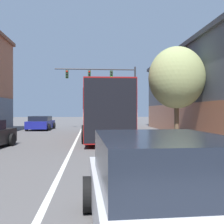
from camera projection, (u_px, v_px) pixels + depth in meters
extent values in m
cube|color=silver|center=(75.00, 143.00, 14.14)|extent=(0.14, 43.72, 0.01)
cube|color=#A86647|center=(200.00, 121.00, 16.13)|extent=(0.24, 27.13, 2.29)
cube|color=maroon|center=(105.00, 111.00, 17.67)|extent=(2.66, 11.92, 3.06)
cube|color=black|center=(105.00, 103.00, 17.67)|extent=(2.70, 11.68, 0.98)
cube|color=beige|center=(105.00, 114.00, 17.67)|extent=(2.69, 11.80, 0.31)
cube|color=black|center=(110.00, 111.00, 11.77)|extent=(2.39, 0.10, 2.94)
cylinder|color=black|center=(88.00, 126.00, 21.27)|extent=(0.32, 1.01, 1.00)
cylinder|color=black|center=(119.00, 126.00, 21.43)|extent=(0.32, 1.01, 1.00)
cylinder|color=black|center=(85.00, 134.00, 13.92)|extent=(0.32, 1.01, 1.00)
cylinder|color=black|center=(131.00, 134.00, 14.08)|extent=(0.32, 1.01, 1.00)
cube|color=silver|center=(169.00, 213.00, 3.22)|extent=(1.95, 4.55, 0.63)
cube|color=black|center=(162.00, 158.00, 3.49)|extent=(1.75, 2.39, 0.61)
cylinder|color=black|center=(89.00, 194.00, 4.51)|extent=(0.24, 0.61, 0.61)
cylinder|color=black|center=(194.00, 190.00, 4.72)|extent=(0.24, 0.61, 0.61)
cube|color=navy|center=(41.00, 124.00, 24.47)|extent=(2.02, 4.35, 0.66)
cube|color=black|center=(40.00, 118.00, 24.25)|extent=(1.80, 2.28, 0.45)
cylinder|color=black|center=(34.00, 126.00, 25.74)|extent=(0.24, 0.61, 0.61)
cylinder|color=black|center=(54.00, 126.00, 25.84)|extent=(0.24, 0.61, 0.61)
cylinder|color=black|center=(27.00, 127.00, 23.09)|extent=(0.24, 0.61, 0.61)
cylinder|color=black|center=(49.00, 127.00, 23.19)|extent=(0.24, 0.61, 0.61)
cylinder|color=black|center=(12.00, 140.00, 13.05)|extent=(0.28, 0.63, 0.61)
cylinder|color=#333338|center=(135.00, 98.00, 26.39)|extent=(0.18, 0.18, 6.21)
cylinder|color=#333338|center=(95.00, 69.00, 26.05)|extent=(8.00, 0.12, 0.12)
cube|color=#234723|center=(111.00, 75.00, 26.19)|extent=(0.28, 0.24, 0.80)
sphere|color=black|center=(112.00, 72.00, 26.03)|extent=(0.18, 0.18, 0.18)
sphere|color=black|center=(112.00, 74.00, 26.04)|extent=(0.18, 0.18, 0.18)
sphere|color=green|center=(112.00, 77.00, 26.04)|extent=(0.18, 0.18, 0.18)
cube|color=#234723|center=(89.00, 74.00, 26.00)|extent=(0.28, 0.24, 0.80)
sphere|color=red|center=(89.00, 72.00, 25.85)|extent=(0.18, 0.18, 0.18)
sphere|color=black|center=(89.00, 74.00, 25.85)|extent=(0.18, 0.18, 0.18)
sphere|color=black|center=(89.00, 77.00, 25.85)|extent=(0.18, 0.18, 0.18)
cube|color=#234723|center=(67.00, 74.00, 25.82)|extent=(0.28, 0.24, 0.80)
sphere|color=red|center=(67.00, 71.00, 25.67)|extent=(0.18, 0.18, 0.18)
sphere|color=black|center=(67.00, 74.00, 25.67)|extent=(0.18, 0.18, 0.18)
sphere|color=black|center=(67.00, 76.00, 25.67)|extent=(0.18, 0.18, 0.18)
cylinder|color=brown|center=(177.00, 121.00, 15.56)|extent=(0.27, 0.27, 2.31)
ellipsoid|color=#99A366|center=(177.00, 78.00, 15.56)|extent=(3.34, 3.01, 3.68)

